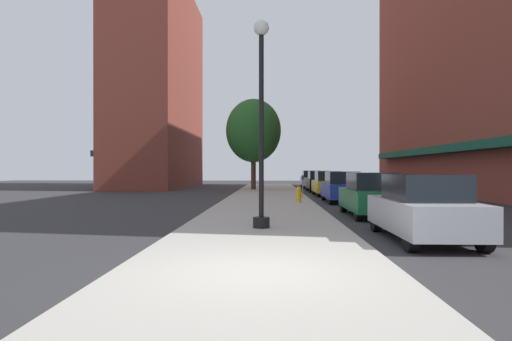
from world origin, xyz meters
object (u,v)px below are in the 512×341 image
at_px(parking_meter_near, 303,184).
at_px(car_white, 311,179).
at_px(car_green, 371,195).
at_px(car_silver, 423,208).
at_px(car_black, 319,181).
at_px(car_blue, 342,187).
at_px(fire_hydrant, 299,194).
at_px(tree_near, 253,131).
at_px(lamppost, 261,119).
at_px(car_yellow, 328,184).

bearing_deg(parking_meter_near, car_white, 83.26).
bearing_deg(car_green, car_silver, -90.72).
relative_size(parking_meter_near, car_black, 0.30).
distance_m(car_blue, car_black, 11.78).
relative_size(fire_hydrant, tree_near, 0.11).
height_order(car_green, car_white, same).
height_order(fire_hydrant, car_blue, car_blue).
height_order(car_blue, car_white, same).
bearing_deg(parking_meter_near, car_green, -77.96).
bearing_deg(parking_meter_near, car_black, 78.70).
relative_size(tree_near, car_blue, 1.74).
xyz_separation_m(parking_meter_near, car_silver, (1.95, -14.90, -0.14)).
height_order(lamppost, car_white, lamppost).
distance_m(fire_hydrant, car_green, 5.95).
relative_size(car_green, car_yellow, 1.00).
height_order(car_yellow, car_white, same).
relative_size(car_silver, car_yellow, 1.00).
bearing_deg(fire_hydrant, tree_near, 101.14).
height_order(parking_meter_near, car_white, car_white).
distance_m(fire_hydrant, car_blue, 2.95).
bearing_deg(lamppost, car_black, 80.10).
bearing_deg(car_yellow, lamppost, -103.77).
relative_size(car_yellow, car_black, 1.00).
relative_size(tree_near, car_white, 1.74).
bearing_deg(fire_hydrant, car_yellow, 72.51).
bearing_deg(car_silver, car_green, 88.95).
height_order(tree_near, car_silver, tree_near).
height_order(fire_hydrant, car_yellow, car_yellow).
height_order(car_green, car_black, same).
bearing_deg(lamppost, car_white, 82.29).
distance_m(tree_near, car_blue, 14.47).
distance_m(car_blue, car_white, 18.52).
bearing_deg(car_white, lamppost, -98.89).
xyz_separation_m(car_green, car_yellow, (0.00, 13.05, 0.00)).
height_order(tree_near, car_white, tree_near).
distance_m(fire_hydrant, parking_meter_near, 3.76).
xyz_separation_m(car_blue, car_black, (0.00, 11.78, 0.00)).
relative_size(fire_hydrant, car_yellow, 0.18).
distance_m(car_silver, car_white, 31.40).
bearing_deg(lamppost, car_silver, -19.51).
bearing_deg(car_green, car_yellow, 89.28).
relative_size(lamppost, car_blue, 1.37).
xyz_separation_m(tree_near, car_silver, (5.26, -25.71, -4.15)).
xyz_separation_m(car_blue, car_white, (0.00, 18.52, 0.00)).
distance_m(lamppost, car_green, 6.39).
relative_size(fire_hydrant, car_black, 0.18).
xyz_separation_m(lamppost, car_black, (4.05, 23.23, -2.39)).
bearing_deg(parking_meter_near, tree_near, 107.02).
xyz_separation_m(tree_near, car_yellow, (5.26, -6.90, -4.15)).
height_order(parking_meter_near, car_blue, car_blue).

